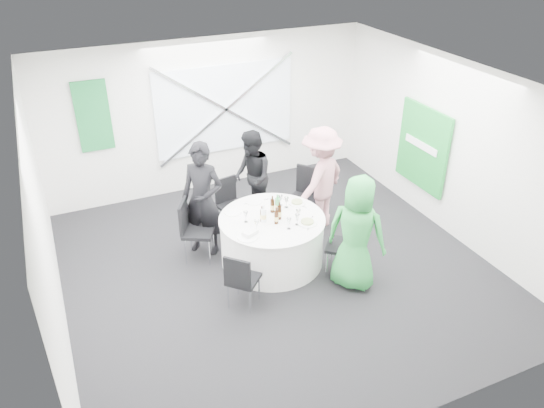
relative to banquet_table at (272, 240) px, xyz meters
name	(u,v)px	position (x,y,z in m)	size (l,w,h in m)	color
floor	(277,268)	(0.00, -0.20, -0.38)	(6.00, 6.00, 0.00)	black
ceiling	(279,85)	(0.00, -0.20, 2.42)	(6.00, 6.00, 0.00)	white
wall_back	(209,115)	(0.00, 2.80, 1.02)	(6.00, 6.00, 0.00)	silver
wall_front	(414,323)	(0.00, -3.20, 1.02)	(6.00, 6.00, 0.00)	silver
wall_left	(44,234)	(-3.00, -0.20, 1.02)	(6.00, 6.00, 0.00)	silver
wall_right	(452,149)	(3.00, -0.20, 1.02)	(6.00, 6.00, 0.00)	silver
window_panel	(225,109)	(0.30, 2.76, 1.12)	(2.60, 0.03, 1.60)	silver
window_brace_a	(226,109)	(0.30, 2.72, 1.12)	(0.05, 0.05, 3.16)	silver
window_brace_b	(226,109)	(0.30, 2.72, 1.12)	(0.05, 0.05, 3.16)	silver
green_banner	(93,116)	(-2.00, 2.75, 1.32)	(0.55, 0.04, 1.20)	#14672D
green_sign	(423,147)	(2.94, 0.40, 0.82)	(0.05, 1.20, 1.40)	#1A9333
banquet_table	(272,240)	(0.00, 0.00, 0.00)	(1.56, 1.56, 0.76)	silver
chair_back	(230,200)	(-0.24, 1.16, 0.14)	(0.48, 0.49, 0.89)	black
chair_back_left	(192,226)	(-1.05, 0.57, 0.19)	(0.60, 0.60, 0.97)	black
chair_back_right	(306,192)	(0.95, 0.77, 0.22)	(0.65, 0.65, 1.02)	black
chair_front_right	(349,241)	(0.87, -0.73, 0.19)	(0.62, 0.62, 0.97)	black
chair_front_left	(241,278)	(-0.81, -0.81, 0.12)	(0.55, 0.55, 0.86)	black
person_man_back_left	(203,199)	(-0.82, 0.70, 0.52)	(0.66, 0.43, 1.80)	black
person_man_back	(252,177)	(0.20, 1.28, 0.42)	(0.78, 0.43, 1.60)	black
person_woman_pink	(320,179)	(1.13, 0.62, 0.50)	(1.14, 0.53, 1.76)	#C57F89
person_woman_green	(356,233)	(0.83, -0.96, 0.47)	(0.83, 0.54, 1.69)	green
plate_back	(254,202)	(-0.05, 0.55, 0.39)	(0.25, 0.25, 0.01)	white
plate_back_left	(233,212)	(-0.46, 0.38, 0.39)	(0.25, 0.25, 0.01)	white
plate_back_right	(297,202)	(0.53, 0.25, 0.40)	(0.26, 0.26, 0.04)	white
plate_front_right	(307,222)	(0.41, -0.33, 0.40)	(0.29, 0.29, 0.04)	white
plate_front_left	(248,237)	(-0.51, -0.33, 0.39)	(0.29, 0.29, 0.01)	white
napkin	(250,233)	(-0.47, -0.29, 0.42)	(0.20, 0.13, 0.06)	silver
beer_bottle_a	(262,216)	(-0.16, -0.01, 0.47)	(0.06, 0.06, 0.24)	#331809
beer_bottle_b	(272,206)	(0.08, 0.16, 0.48)	(0.06, 0.06, 0.27)	#331809
beer_bottle_c	(279,213)	(0.09, -0.06, 0.48)	(0.06, 0.06, 0.27)	#331809
beer_bottle_d	(276,217)	(0.00, -0.15, 0.48)	(0.06, 0.06, 0.26)	#331809
green_water_bottle	(278,206)	(0.14, 0.12, 0.50)	(0.08, 0.08, 0.30)	green
clear_water_bottle	(264,215)	(-0.15, -0.03, 0.48)	(0.08, 0.08, 0.27)	white
wine_glass_a	(297,217)	(0.26, -0.30, 0.50)	(0.07, 0.07, 0.17)	white
wine_glass_b	(298,212)	(0.33, -0.19, 0.50)	(0.07, 0.07, 0.17)	white
wine_glass_c	(280,198)	(0.27, 0.30, 0.50)	(0.07, 0.07, 0.17)	white
wine_glass_d	(246,214)	(-0.38, 0.06, 0.50)	(0.07, 0.07, 0.17)	white
wine_glass_e	(289,221)	(0.10, -0.36, 0.50)	(0.07, 0.07, 0.17)	white
wine_glass_f	(256,223)	(-0.34, -0.22, 0.50)	(0.07, 0.07, 0.17)	white
wine_glass_g	(287,200)	(0.33, 0.21, 0.50)	(0.07, 0.07, 0.17)	white
fork_a	(268,199)	(0.18, 0.55, 0.38)	(0.01, 0.15, 0.01)	silver
knife_a	(248,203)	(-0.16, 0.55, 0.38)	(0.01, 0.15, 0.01)	silver
fork_b	(308,228)	(0.36, -0.45, 0.38)	(0.01, 0.15, 0.01)	silver
knife_b	(312,219)	(0.52, -0.25, 0.38)	(0.01, 0.15, 0.01)	silver
fork_c	(302,206)	(0.56, 0.13, 0.38)	(0.01, 0.15, 0.01)	silver
knife_c	(286,200)	(0.42, 0.40, 0.38)	(0.01, 0.15, 0.01)	silver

